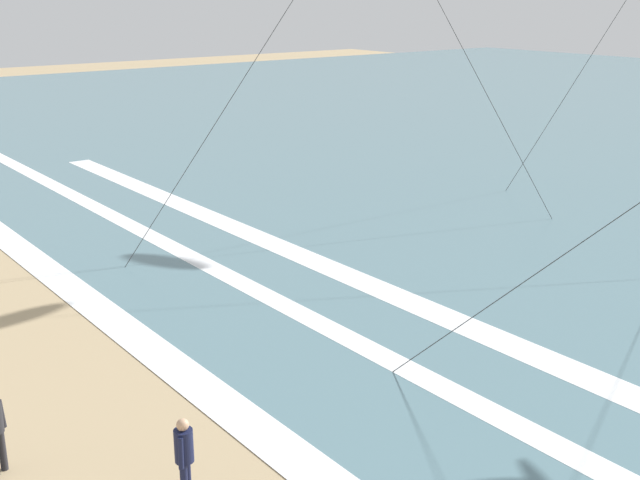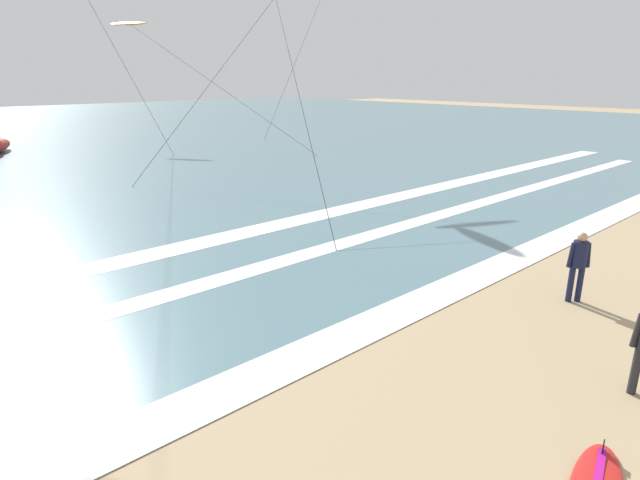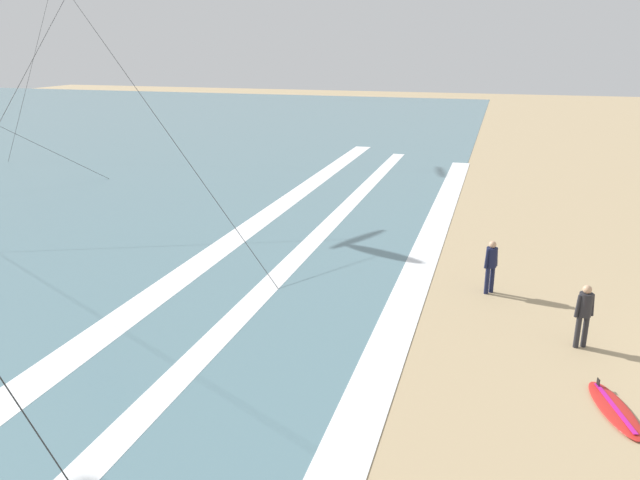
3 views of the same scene
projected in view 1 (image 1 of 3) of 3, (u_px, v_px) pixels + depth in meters
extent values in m
cube|color=white|center=(207.00, 391.00, 17.17)|extent=(47.58, 1.02, 0.01)
cube|color=white|center=(298.00, 312.00, 21.39)|extent=(56.40, 0.74, 0.01)
cube|color=white|center=(477.00, 331.00, 20.24)|extent=(53.44, 1.05, 0.01)
cylinder|color=#232328|center=(2.00, 449.00, 14.28)|extent=(0.13, 0.13, 0.82)
cylinder|color=#232328|center=(2.00, 414.00, 14.15)|extent=(0.14, 0.16, 0.56)
cylinder|color=#141938|center=(187.00, 479.00, 13.41)|extent=(0.13, 0.13, 0.82)
cylinder|color=#141938|center=(184.00, 446.00, 13.11)|extent=(0.32, 0.32, 0.58)
cylinder|color=#141938|center=(187.00, 441.00, 13.29)|extent=(0.16, 0.16, 0.56)
cylinder|color=#141938|center=(181.00, 453.00, 12.94)|extent=(0.16, 0.16, 0.56)
sphere|color=tan|center=(183.00, 425.00, 12.99)|extent=(0.21, 0.21, 0.21)
cylinder|color=#333333|center=(439.00, 4.00, 27.43)|extent=(5.01, 8.02, 15.67)
cylinder|color=#333333|center=(286.00, 11.00, 25.34)|extent=(1.64, 11.46, 15.32)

